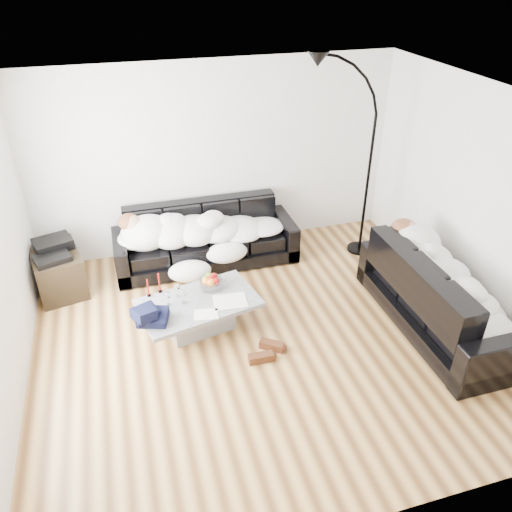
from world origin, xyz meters
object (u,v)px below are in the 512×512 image
object	(u,v)px
candle_left	(148,288)
av_cabinet	(58,271)
sofa_back	(206,236)
stereo	(52,248)
sleeper_back	(206,223)
fruit_bowl	(211,281)
sofa_right	(441,293)
candle_right	(159,283)
wine_glass_a	(177,290)
wine_glass_c	(184,296)
coffee_table	(199,315)
sleeper_right	(445,278)
shoes	(266,352)
wine_glass_b	(168,299)
floor_lamp	(369,171)

from	to	relation	value
candle_left	av_cabinet	size ratio (longest dim) A/B	0.28
sofa_back	av_cabinet	size ratio (longest dim) A/B	3.05
stereo	sleeper_back	bearing A→B (deg)	-15.65
sleeper_back	fruit_bowl	xyz separation A→B (m)	(-0.16, -1.11, -0.16)
sofa_back	stereo	distance (m)	1.94
fruit_bowl	candle_left	bearing A→B (deg)	178.14
candle_left	sofa_right	bearing A→B (deg)	-16.70
sofa_right	candle_right	xyz separation A→B (m)	(-3.03, 0.99, 0.06)
candle_left	sofa_back	bearing A→B (deg)	52.31
wine_glass_a	wine_glass_c	xyz separation A→B (m)	(0.05, -0.15, 0.01)
coffee_table	wine_glass_c	size ratio (longest dim) A/B	7.26
sofa_back	fruit_bowl	bearing A→B (deg)	-98.03
coffee_table	stereo	world-z (taller)	stereo
wine_glass_a	candle_left	xyz separation A→B (m)	(-0.32, 0.09, 0.03)
sleeper_right	candle_left	size ratio (longest dim) A/B	8.44
shoes	candle_right	bearing A→B (deg)	149.37
sofa_back	fruit_bowl	xyz separation A→B (m)	(-0.16, -1.16, 0.06)
sofa_back	wine_glass_c	world-z (taller)	sofa_back
sofa_right	coffee_table	size ratio (longest dim) A/B	1.68
sofa_right	candle_left	size ratio (longest dim) A/B	9.85
fruit_bowl	candle_left	size ratio (longest dim) A/B	1.22
av_cabinet	sofa_right	bearing A→B (deg)	-36.79
fruit_bowl	wine_glass_b	size ratio (longest dim) A/B	1.60
candle_right	shoes	world-z (taller)	candle_right
stereo	wine_glass_c	bearing A→B (deg)	-59.77
shoes	candle_left	bearing A→B (deg)	154.32
shoes	sofa_right	bearing A→B (deg)	12.19
sofa_back	fruit_bowl	size ratio (longest dim) A/B	9.04
sofa_right	fruit_bowl	bearing A→B (deg)	69.26
sofa_right	sleeper_back	distance (m)	3.06
wine_glass_c	av_cabinet	bearing A→B (deg)	138.57
sofa_right	wine_glass_c	xyz separation A→B (m)	(-2.80, 0.71, 0.03)
sofa_right	wine_glass_a	size ratio (longest dim) A/B	13.90
sofa_back	sleeper_right	world-z (taller)	sleeper_right
shoes	stereo	size ratio (longest dim) A/B	1.04
sleeper_right	sofa_right	bearing A→B (deg)	75.96
fruit_bowl	floor_lamp	distance (m)	2.62
sleeper_right	shoes	size ratio (longest dim) A/B	4.11
candle_right	floor_lamp	distance (m)	3.13
av_cabinet	floor_lamp	bearing A→B (deg)	-14.18
av_cabinet	floor_lamp	world-z (taller)	floor_lamp
coffee_table	sofa_back	bearing A→B (deg)	75.43
stereo	coffee_table	bearing A→B (deg)	-57.10
sleeper_back	candle_left	xyz separation A→B (m)	(-0.88, -1.09, -0.14)
sleeper_back	candle_right	xyz separation A→B (m)	(-0.75, -1.04, -0.12)
sleeper_right	stereo	distance (m)	4.63
stereo	wine_glass_a	bearing A→B (deg)	-57.08
coffee_table	candle_right	bearing A→B (deg)	142.32
sofa_right	shoes	world-z (taller)	sofa_right
wine_glass_a	floor_lamp	bearing A→B (deg)	18.59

